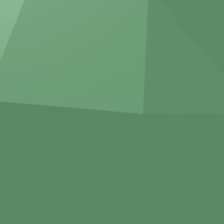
# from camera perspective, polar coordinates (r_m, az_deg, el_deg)

# --- Properties ---
(ground_plane) EXTENTS (80.00, 80.00, 0.00)m
(ground_plane) POSITION_cam_1_polar(r_m,az_deg,el_deg) (14.02, 2.71, -4.76)
(ground_plane) COLOR #424247
(tour_bus) EXTENTS (11.10, 3.35, 3.25)m
(tour_bus) POSITION_cam_1_polar(r_m,az_deg,el_deg) (10.84, -11.27, -3.04)
(tour_bus) COLOR silver
(tour_bus) RESTS_ON ground_plane
(spectator_far_left) EXTENTS (0.58, 0.34, 1.72)m
(spectator_far_left) POSITION_cam_1_polar(r_m,az_deg,el_deg) (12.32, 4.41, -3.08)
(spectator_far_left) COLOR black
(spectator_far_left) RESTS_ON ground_plane
(spectator_left) EXTENTS (0.57, 0.38, 1.69)m
(spectator_left) POSITION_cam_1_polar(r_m,az_deg,el_deg) (12.93, -0.38, -2.04)
(spectator_left) COLOR #473823
(spectator_left) RESTS_ON ground_plane
(spectator_centre) EXTENTS (0.58, 0.35, 1.82)m
(spectator_centre) POSITION_cam_1_polar(r_m,az_deg,el_deg) (13.67, -5.07, -0.52)
(spectator_centre) COLOR black
(spectator_centre) RESTS_ON ground_plane
(parked_motorcycle_silver) EXTENTS (2.05, 0.58, 0.99)m
(parked_motorcycle_silver) POSITION_cam_1_polar(r_m,az_deg,el_deg) (13.01, -5.01, -4.46)
(parked_motorcycle_silver) COLOR black
(parked_motorcycle_silver) RESTS_ON ground_plane
(stunt_motorcycle) EXTENTS (1.99, 0.90, 1.62)m
(stunt_motorcycle) POSITION_cam_1_polar(r_m,az_deg,el_deg) (15.88, -0.33, 1.95)
(stunt_motorcycle) COLOR black
(stunt_motorcycle) RESTS_ON ground_plane
(traffic_cone) EXTENTS (0.34, 0.34, 0.63)m
(traffic_cone) POSITION_cam_1_polar(r_m,az_deg,el_deg) (14.40, 3.12, -2.78)
(traffic_cone) COLOR orange
(traffic_cone) RESTS_ON ground_plane
(tree_centre) EXTENTS (4.04, 4.04, 7.07)m
(tree_centre) POSITION_cam_1_polar(r_m,az_deg,el_deg) (2.52, 6.90, -2.49)
(tree_centre) COLOR #51381E
(tree_centre) RESTS_ON ground_plane
(bay_line_a) EXTENTS (0.29, 3.89, 0.01)m
(bay_line_a) POSITION_cam_1_polar(r_m,az_deg,el_deg) (12.58, 19.45, -8.85)
(bay_line_a) COLOR white
(bay_line_a) RESTS_ON ground_plane
(bay_line_b) EXTENTS (0.27, 3.56, 0.01)m
(bay_line_b) POSITION_cam_1_polar(r_m,az_deg,el_deg) (13.40, 9.36, -6.17)
(bay_line_b) COLOR white
(bay_line_b) RESTS_ON ground_plane
(bay_line_c) EXTENTS (0.29, 3.91, 0.01)m
(bay_line_c) POSITION_cam_1_polar(r_m,az_deg,el_deg) (14.60, 0.76, -3.72)
(bay_line_c) COLOR white
(bay_line_c) RESTS_ON ground_plane
(bay_line_d) EXTENTS (0.27, 3.53, 0.01)m
(bay_line_d) POSITION_cam_1_polar(r_m,az_deg,el_deg) (16.10, -6.35, -1.61)
(bay_line_d) COLOR white
(bay_line_d) RESTS_ON ground_plane
(bay_line_e) EXTENTS (0.34, 4.91, 0.01)m
(bay_line_e) POSITION_cam_1_polar(r_m,az_deg,el_deg) (17.82, -12.16, 0.14)
(bay_line_e) COLOR white
(bay_line_e) RESTS_ON ground_plane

